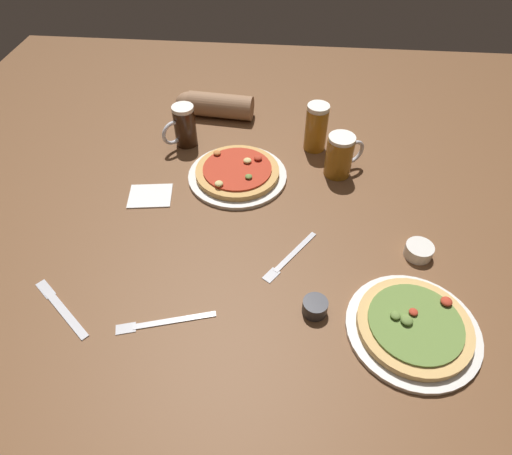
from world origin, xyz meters
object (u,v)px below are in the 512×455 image
at_px(ramekin_sauce, 315,307).
at_px(ramekin_butter, 419,251).
at_px(beer_mug_amber, 184,126).
at_px(fork_left, 290,257).
at_px(beer_mug_pale, 340,155).
at_px(knife_right, 61,308).
at_px(fork_spare, 164,322).
at_px(pizza_plate_near, 414,327).
at_px(pizza_plate_far, 237,173).
at_px(beer_mug_dark, 316,127).
at_px(diner_arm, 212,105).
at_px(napkin_folded, 150,195).

distance_m(ramekin_sauce, ramekin_butter, 0.33).
height_order(beer_mug_amber, fork_left, beer_mug_amber).
distance_m(beer_mug_pale, knife_right, 0.86).
relative_size(ramekin_sauce, ramekin_butter, 0.82).
bearing_deg(ramekin_sauce, fork_spare, -169.77).
distance_m(pizza_plate_near, pizza_plate_far, 0.67).
bearing_deg(beer_mug_dark, fork_left, -97.23).
height_order(pizza_plate_far, ramekin_sauce, pizza_plate_far).
relative_size(fork_left, knife_right, 1.01).
relative_size(pizza_plate_far, diner_arm, 1.06).
bearing_deg(ramekin_butter, pizza_plate_near, -102.10).
bearing_deg(ramekin_sauce, pizza_plate_near, -8.36).
xyz_separation_m(beer_mug_dark, diner_arm, (-0.37, 0.16, -0.03)).
bearing_deg(beer_mug_amber, diner_arm, 71.73).
relative_size(napkin_folded, diner_arm, 0.44).
relative_size(beer_mug_dark, knife_right, 0.87).
height_order(napkin_folded, fork_left, napkin_folded).
xyz_separation_m(pizza_plate_far, diner_arm, (-0.13, 0.34, 0.03)).
relative_size(fork_left, diner_arm, 0.64).
bearing_deg(fork_left, beer_mug_dark, 82.77).
bearing_deg(diner_arm, beer_mug_pale, -33.77).
height_order(beer_mug_dark, beer_mug_amber, beer_mug_dark).
xyz_separation_m(pizza_plate_far, fork_left, (0.17, -0.31, -0.01)).
bearing_deg(fork_left, diner_arm, 114.93).
bearing_deg(pizza_plate_far, fork_left, -61.00).
bearing_deg(beer_mug_amber, ramekin_sauce, -55.60).
relative_size(napkin_folded, fork_left, 0.68).
distance_m(fork_left, knife_right, 0.56).
bearing_deg(ramekin_sauce, beer_mug_dark, 89.99).
bearing_deg(pizza_plate_far, knife_right, -124.35).
xyz_separation_m(napkin_folded, diner_arm, (0.11, 0.45, 0.04)).
bearing_deg(beer_mug_pale, ramekin_sauce, -98.11).
bearing_deg(ramekin_butter, beer_mug_dark, 120.27).
bearing_deg(pizza_plate_near, knife_right, -179.00).
xyz_separation_m(pizza_plate_near, napkin_folded, (-0.69, 0.38, -0.01)).
xyz_separation_m(pizza_plate_near, pizza_plate_far, (-0.45, 0.50, 0.00)).
distance_m(pizza_plate_far, napkin_folded, 0.27).
xyz_separation_m(knife_right, fork_spare, (0.24, -0.02, 0.00)).
distance_m(pizza_plate_far, diner_arm, 0.37).
height_order(knife_right, diner_arm, diner_arm).
bearing_deg(fork_spare, ramekin_butter, 23.03).
bearing_deg(diner_arm, ramekin_sauce, -65.67).
xyz_separation_m(ramekin_sauce, fork_left, (-0.06, 0.16, -0.01)).
distance_m(beer_mug_dark, ramekin_sauce, 0.65).
height_order(beer_mug_dark, napkin_folded, beer_mug_dark).
distance_m(pizza_plate_near, fork_left, 0.33).
bearing_deg(diner_arm, fork_spare, -88.12).
xyz_separation_m(beer_mug_amber, napkin_folded, (-0.05, -0.27, -0.06)).
height_order(beer_mug_dark, diner_arm, beer_mug_dark).
height_order(beer_mug_pale, fork_spare, beer_mug_pale).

